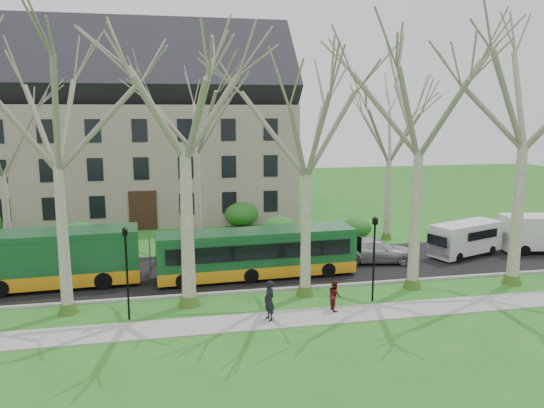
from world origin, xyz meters
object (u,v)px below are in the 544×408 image
(bus_lead, at_px, (16,260))
(pedestrian_b, at_px, (335,295))
(van_a, at_px, (466,239))
(pedestrian_a, at_px, (269,300))
(sedan, at_px, (374,250))
(bus_follow, at_px, (257,253))

(bus_lead, height_order, pedestrian_b, bus_lead)
(bus_lead, relative_size, van_a, 2.51)
(bus_lead, xyz_separation_m, pedestrian_a, (12.47, -6.88, -0.66))
(sedan, xyz_separation_m, pedestrian_b, (-5.05, -7.40, -0.01))
(bus_lead, xyz_separation_m, pedestrian_b, (15.80, -6.31, -0.85))
(sedan, bearing_deg, pedestrian_a, 142.88)
(bus_lead, bearing_deg, pedestrian_b, -24.94)
(bus_follow, bearing_deg, pedestrian_b, -67.09)
(pedestrian_b, bearing_deg, pedestrian_a, 99.43)
(sedan, bearing_deg, van_a, -79.33)
(bus_follow, distance_m, pedestrian_a, 6.49)
(sedan, relative_size, pedestrian_a, 2.79)
(bus_lead, height_order, bus_follow, bus_lead)
(bus_follow, relative_size, sedan, 2.18)
(sedan, distance_m, van_a, 6.46)
(sedan, xyz_separation_m, van_a, (6.45, 0.15, 0.35))
(pedestrian_b, bearing_deg, bus_follow, 25.15)
(sedan, bearing_deg, bus_lead, 102.29)
(bus_follow, xyz_separation_m, pedestrian_b, (2.79, -5.88, -0.68))
(pedestrian_a, height_order, pedestrian_b, pedestrian_a)
(bus_follow, relative_size, van_a, 2.23)
(pedestrian_a, bearing_deg, pedestrian_b, 79.94)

